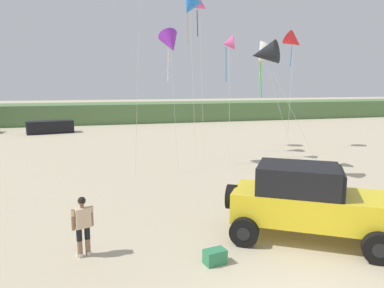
# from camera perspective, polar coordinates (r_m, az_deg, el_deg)

# --- Properties ---
(dune_ridge) EXTENTS (90.00, 7.34, 2.31)m
(dune_ridge) POSITION_cam_1_polar(r_m,az_deg,el_deg) (46.53, -11.74, 4.92)
(dune_ridge) COLOR #567A47
(dune_ridge) RESTS_ON ground_plane
(jeep) EXTENTS (4.95, 4.34, 2.26)m
(jeep) POSITION_cam_1_polar(r_m,az_deg,el_deg) (11.33, 17.70, -8.54)
(jeep) COLOR yellow
(jeep) RESTS_ON ground_plane
(person_watching) EXTENTS (0.59, 0.41, 1.67)m
(person_watching) POSITION_cam_1_polar(r_m,az_deg,el_deg) (10.31, -16.93, -11.87)
(person_watching) COLOR #8C664C
(person_watching) RESTS_ON ground_plane
(cooler_box) EXTENTS (0.62, 0.46, 0.38)m
(cooler_box) POSITION_cam_1_polar(r_m,az_deg,el_deg) (9.80, 3.65, -17.39)
(cooler_box) COLOR #2D7F51
(cooler_box) RESTS_ON ground_plane
(distant_sedan) EXTENTS (4.46, 2.51, 1.20)m
(distant_sedan) POSITION_cam_1_polar(r_m,az_deg,el_deg) (37.22, -21.57, 2.53)
(distant_sedan) COLOR black
(distant_sedan) RESTS_ON ground_plane
(kite_purple_stunt) EXTENTS (1.72, 4.17, 7.50)m
(kite_purple_stunt) POSITION_cam_1_polar(r_m,az_deg,el_deg) (22.24, 5.82, 15.54)
(kite_purple_stunt) COLOR #E04C93
(kite_purple_stunt) RESTS_ON ground_plane
(kite_pink_ribbon) EXTENTS (2.35, 2.04, 6.93)m
(kite_pink_ribbon) POSITION_cam_1_polar(r_m,az_deg,el_deg) (20.04, 11.26, 13.75)
(kite_pink_ribbon) COLOR white
(kite_pink_ribbon) RESTS_ON ground_plane
(kite_orange_streamer) EXTENTS (1.84, 4.63, 10.24)m
(kite_orange_streamer) POSITION_cam_1_polar(r_m,az_deg,el_deg) (24.44, -0.34, 20.98)
(kite_orange_streamer) COLOR blue
(kite_orange_streamer) RESTS_ON ground_plane
(kite_black_sled) EXTENTS (3.23, 3.10, 6.80)m
(kite_black_sled) POSITION_cam_1_polar(r_m,az_deg,el_deg) (17.90, 11.40, 13.83)
(kite_black_sled) COLOR black
(kite_black_sled) RESTS_ON ground_plane
(kite_white_parafoil) EXTENTS (1.77, 5.17, 10.88)m
(kite_white_parafoil) POSITION_cam_1_polar(r_m,az_deg,el_deg) (26.87, 1.19, 21.16)
(kite_white_parafoil) COLOR #E04C93
(kite_white_parafoil) RESTS_ON ground_plane
(kite_yellow_diamond) EXTENTS (1.61, 2.69, 7.74)m
(kite_yellow_diamond) POSITION_cam_1_polar(r_m,az_deg,el_deg) (20.46, -3.41, 15.69)
(kite_yellow_diamond) COLOR purple
(kite_yellow_diamond) RESTS_ON ground_plane
(kite_blue_swept) EXTENTS (3.58, 4.96, 8.49)m
(kite_blue_swept) POSITION_cam_1_polar(r_m,az_deg,el_deg) (27.30, 15.81, 15.40)
(kite_blue_swept) COLOR red
(kite_blue_swept) RESTS_ON ground_plane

